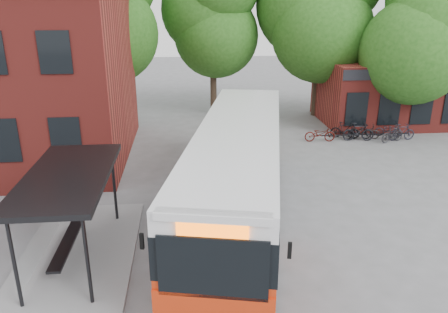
{
  "coord_description": "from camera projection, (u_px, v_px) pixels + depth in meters",
  "views": [
    {
      "loc": [
        -0.98,
        -13.19,
        7.67
      ],
      "look_at": [
        0.43,
        2.45,
        2.0
      ],
      "focal_mm": 35.0,
      "sensor_mm": 36.0,
      "label": 1
    }
  ],
  "objects": [
    {
      "name": "ground",
      "position": [
        218.0,
        235.0,
        15.05
      ],
      "size": [
        100.0,
        100.0,
        0.0
      ],
      "primitive_type": "plane",
      "color": "#5F5E61"
    },
    {
      "name": "shop_row",
      "position": [
        428.0,
        91.0,
        28.75
      ],
      "size": [
        14.0,
        6.2,
        4.0
      ],
      "primitive_type": null,
      "color": "maroon",
      "rests_on": "ground"
    },
    {
      "name": "bus_shelter",
      "position": [
        73.0,
        217.0,
        13.24
      ],
      "size": [
        3.6,
        7.0,
        2.9
      ],
      "primitive_type": null,
      "color": "black",
      "rests_on": "ground"
    },
    {
      "name": "bike_rail",
      "position": [
        365.0,
        137.0,
        25.14
      ],
      "size": [
        5.2,
        0.1,
        0.38
      ],
      "primitive_type": null,
      "color": "black",
      "rests_on": "ground"
    },
    {
      "name": "tree_0",
      "position": [
        104.0,
        36.0,
        27.66
      ],
      "size": [
        7.92,
        7.92,
        11.0
      ],
      "primitive_type": null,
      "color": "#205015",
      "rests_on": "ground"
    },
    {
      "name": "tree_1",
      "position": [
        213.0,
        38.0,
        29.29
      ],
      "size": [
        7.92,
        7.92,
        10.4
      ],
      "primitive_type": null,
      "color": "#205015",
      "rests_on": "ground"
    },
    {
      "name": "tree_2",
      "position": [
        320.0,
        34.0,
        28.84
      ],
      "size": [
        7.92,
        7.92,
        11.0
      ],
      "primitive_type": null,
      "color": "#205015",
      "rests_on": "ground"
    },
    {
      "name": "tree_3",
      "position": [
        421.0,
        54.0,
        25.81
      ],
      "size": [
        7.04,
        7.04,
        9.28
      ],
      "primitive_type": null,
      "color": "#205015",
      "rests_on": "ground"
    },
    {
      "name": "city_bus",
      "position": [
        238.0,
        173.0,
        15.88
      ],
      "size": [
        5.62,
        13.93,
        3.46
      ],
      "primitive_type": null,
      "rotation": [
        0.0,
        0.0,
        -0.21
      ],
      "color": "red",
      "rests_on": "ground"
    },
    {
      "name": "bicycle_0",
      "position": [
        320.0,
        134.0,
        24.83
      ],
      "size": [
        1.76,
        0.72,
        0.9
      ],
      "primitive_type": "imported",
      "rotation": [
        0.0,
        0.0,
        1.5
      ],
      "color": "#480C07",
      "rests_on": "ground"
    },
    {
      "name": "bicycle_1",
      "position": [
        345.0,
        130.0,
        25.38
      ],
      "size": [
        1.67,
        1.05,
        0.98
      ],
      "primitive_type": "imported",
      "rotation": [
        0.0,
        0.0,
        1.17
      ],
      "color": "black",
      "rests_on": "ground"
    },
    {
      "name": "bicycle_2",
      "position": [
        357.0,
        132.0,
        25.21
      ],
      "size": [
        1.76,
        0.68,
        0.91
      ],
      "primitive_type": "imported",
      "rotation": [
        0.0,
        0.0,
        1.62
      ],
      "color": "black",
      "rests_on": "ground"
    },
    {
      "name": "bicycle_3",
      "position": [
        358.0,
        132.0,
        24.92
      ],
      "size": [
        1.82,
        0.69,
        1.07
      ],
      "primitive_type": "imported",
      "rotation": [
        0.0,
        0.0,
        1.46
      ],
      "color": "black",
      "rests_on": "ground"
    },
    {
      "name": "bicycle_4",
      "position": [
        365.0,
        131.0,
        25.37
      ],
      "size": [
        1.72,
        0.95,
        0.86
      ],
      "primitive_type": "imported",
      "rotation": [
        0.0,
        0.0,
        1.32
      ],
      "color": "black",
      "rests_on": "ground"
    },
    {
      "name": "bicycle_5",
      "position": [
        393.0,
        134.0,
        24.71
      ],
      "size": [
        1.67,
        1.02,
        0.97
      ],
      "primitive_type": "imported",
      "rotation": [
        0.0,
        0.0,
        1.95
      ],
      "color": "#27272B",
      "rests_on": "ground"
    },
    {
      "name": "bicycle_6",
      "position": [
        388.0,
        130.0,
        25.76
      ],
      "size": [
        1.63,
        0.92,
        0.81
      ],
      "primitive_type": "imported",
      "rotation": [
        0.0,
        0.0,
        1.31
      ],
      "color": "#20212B",
      "rests_on": "ground"
    },
    {
      "name": "bicycle_7",
      "position": [
        402.0,
        132.0,
        25.02
      ],
      "size": [
        1.68,
        0.63,
        0.99
      ],
      "primitive_type": "imported",
      "rotation": [
        0.0,
        0.0,
        1.67
      ],
      "color": "#21222D",
      "rests_on": "ground"
    }
  ]
}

